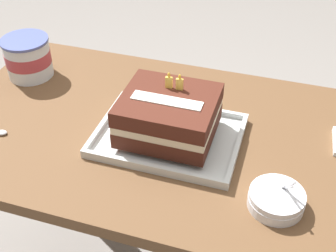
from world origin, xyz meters
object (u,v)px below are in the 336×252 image
bowl_stack (276,200)px  ice_cream_tub (28,57)px  foil_tray (169,137)px  birthday_cake (169,115)px

bowl_stack → ice_cream_tub: (-0.81, 0.32, 0.04)m
foil_tray → ice_cream_tub: 0.54m
foil_tray → bowl_stack: (0.29, -0.15, 0.01)m
foil_tray → bowl_stack: bowl_stack is taller
bowl_stack → birthday_cake: bearing=153.2°
birthday_cake → bowl_stack: size_ratio=1.88×
foil_tray → ice_cream_tub: size_ratio=2.58×
ice_cream_tub → bowl_stack: bearing=-21.6°
birthday_cake → ice_cream_tub: bearing=161.6°
foil_tray → birthday_cake: bearing=90.0°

